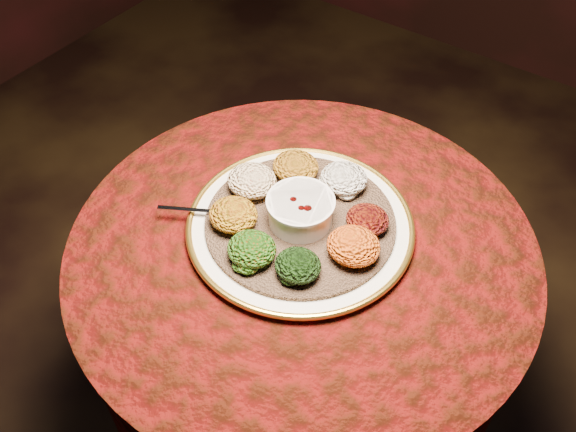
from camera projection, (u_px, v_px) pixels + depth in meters
The scene contains 13 objects.
table at pixel (301, 296), 1.43m from camera, with size 0.96×0.96×0.73m.
platter at pixel (300, 225), 1.32m from camera, with size 0.47×0.47×0.02m.
injera at pixel (300, 222), 1.31m from camera, with size 0.39×0.39×0.01m, color brown.
stew_bowl at pixel (301, 209), 1.28m from camera, with size 0.14×0.14×0.06m.
spoon at pixel (215, 212), 1.32m from camera, with size 0.14×0.08×0.01m.
portion_ayib at pixel (344, 178), 1.36m from camera, with size 0.10×0.10×0.05m, color white.
portion_kitfo at pixel (368, 220), 1.28m from camera, with size 0.09×0.08×0.04m, color black.
portion_tikil at pixel (353, 246), 1.23m from camera, with size 0.11×0.10×0.05m, color #BB760F.
portion_gomen at pixel (298, 265), 1.20m from camera, with size 0.09×0.09×0.04m, color black.
portion_mixveg at pixel (252, 249), 1.22m from camera, with size 0.10×0.09×0.05m, color #923409.
portion_kik at pixel (233, 215), 1.28m from camera, with size 0.10×0.10×0.05m, color #AC7D0F.
portion_timatim at pixel (252, 181), 1.35m from camera, with size 0.11×0.10×0.05m, color maroon.
portion_shiro at pixel (296, 167), 1.38m from camera, with size 0.10×0.10×0.05m, color #9A5B12.
Camera 1 is at (0.46, -0.71, 1.72)m, focal length 40.00 mm.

